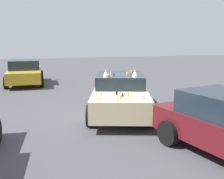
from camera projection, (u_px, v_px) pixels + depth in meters
name	position (u px, v px, depth m)	size (l,w,h in m)	color
ground_plane	(120.00, 114.00, 9.50)	(60.00, 60.00, 0.00)	#47474C
art_car_decorated	(120.00, 94.00, 9.44)	(4.85, 3.14, 1.63)	beige
parked_sedan_behind_left	(25.00, 72.00, 15.67)	(4.22, 2.21, 1.44)	gold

